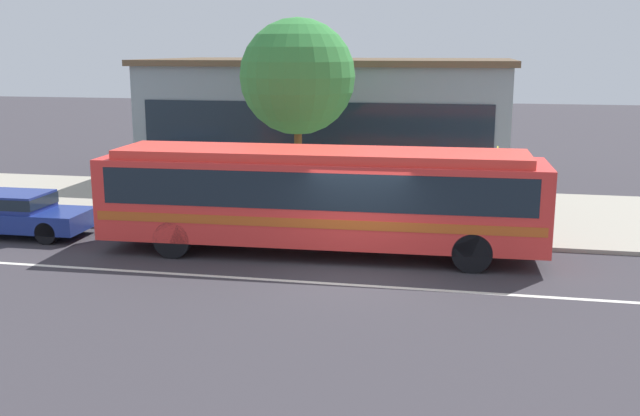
% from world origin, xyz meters
% --- Properties ---
extents(ground_plane, '(120.00, 120.00, 0.00)m').
position_xyz_m(ground_plane, '(0.00, 0.00, 0.00)').
color(ground_plane, '#373339').
extents(sidewalk_slab, '(60.00, 8.00, 0.12)m').
position_xyz_m(sidewalk_slab, '(0.00, 7.13, 0.06)').
color(sidewalk_slab, '#9F9888').
rests_on(sidewalk_slab, ground_plane).
extents(lane_stripe_center, '(56.00, 0.16, 0.01)m').
position_xyz_m(lane_stripe_center, '(0.00, -0.80, 0.00)').
color(lane_stripe_center, silver).
rests_on(lane_stripe_center, ground_plane).
extents(transit_bus, '(11.87, 2.88, 2.83)m').
position_xyz_m(transit_bus, '(-1.23, 1.78, 1.65)').
color(transit_bus, red).
rests_on(transit_bus, ground_plane).
extents(sedan_behind_bus, '(4.70, 1.78, 1.29)m').
position_xyz_m(sedan_behind_bus, '(-10.70, 1.90, 0.72)').
color(sedan_behind_bus, navy).
rests_on(sedan_behind_bus, ground_plane).
extents(pedestrian_waiting_near_sign, '(0.44, 0.44, 1.59)m').
position_xyz_m(pedestrian_waiting_near_sign, '(1.60, 5.29, 1.05)').
color(pedestrian_waiting_near_sign, '#353A30').
rests_on(pedestrian_waiting_near_sign, sidewalk_slab).
extents(pedestrian_walking_along_curb, '(0.39, 0.39, 1.68)m').
position_xyz_m(pedestrian_walking_along_curb, '(-4.56, 4.23, 1.10)').
color(pedestrian_walking_along_curb, navy).
rests_on(pedestrian_walking_along_curb, sidewalk_slab).
extents(bus_stop_sign, '(0.08, 0.44, 2.65)m').
position_xyz_m(bus_stop_sign, '(3.40, 3.74, 1.81)').
color(bus_stop_sign, gray).
rests_on(bus_stop_sign, sidewalk_slab).
extents(street_tree_near_stop, '(3.75, 3.75, 6.31)m').
position_xyz_m(street_tree_near_stop, '(-2.90, 6.35, 4.54)').
color(street_tree_near_stop, brown).
rests_on(street_tree_near_stop, sidewalk_slab).
extents(station_building, '(14.97, 8.31, 5.01)m').
position_xyz_m(station_building, '(-3.19, 13.91, 2.52)').
color(station_building, gray).
rests_on(station_building, ground_plane).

